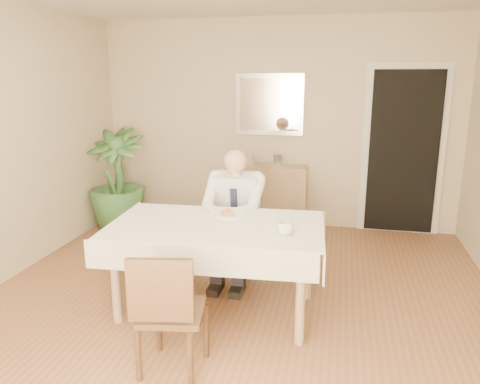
% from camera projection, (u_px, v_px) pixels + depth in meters
% --- Properties ---
extents(room, '(5.00, 5.02, 2.60)m').
position_uv_depth(room, '(230.00, 158.00, 3.54)').
color(room, brown).
rests_on(room, ground).
extents(doorway, '(0.96, 0.07, 2.10)m').
position_uv_depth(doorway, '(403.00, 153.00, 5.63)').
color(doorway, silver).
rests_on(doorway, ground).
extents(mirror, '(0.86, 0.04, 0.76)m').
position_uv_depth(mirror, '(269.00, 104.00, 5.84)').
color(mirror, silver).
rests_on(mirror, room).
extents(dining_table, '(1.77, 1.12, 0.75)m').
position_uv_depth(dining_table, '(216.00, 234.00, 3.77)').
color(dining_table, '#9F7F5A').
rests_on(dining_table, ground).
extents(chair_far, '(0.39, 0.40, 0.83)m').
position_uv_depth(chair_far, '(240.00, 225.00, 4.65)').
color(chair_far, '#3B2314').
rests_on(chair_far, ground).
extents(chair_near, '(0.47, 0.47, 0.86)m').
position_uv_depth(chair_near, '(168.00, 308.00, 2.96)').
color(chair_near, '#3B2314').
rests_on(chair_near, ground).
extents(seated_man, '(0.48, 0.72, 1.24)m').
position_uv_depth(seated_man, '(233.00, 211.00, 4.32)').
color(seated_man, white).
rests_on(seated_man, ground).
extents(plate, '(0.26, 0.26, 0.02)m').
position_uv_depth(plate, '(229.00, 215.00, 3.96)').
color(plate, white).
rests_on(plate, dining_table).
extents(food, '(0.14, 0.14, 0.06)m').
position_uv_depth(food, '(229.00, 212.00, 3.96)').
color(food, '#966138').
rests_on(food, dining_table).
extents(knife, '(0.01, 0.13, 0.01)m').
position_uv_depth(knife, '(232.00, 215.00, 3.89)').
color(knife, silver).
rests_on(knife, dining_table).
extents(fork, '(0.01, 0.13, 0.01)m').
position_uv_depth(fork, '(223.00, 215.00, 3.91)').
color(fork, silver).
rests_on(fork, dining_table).
extents(coffee_mug, '(0.13, 0.13, 0.10)m').
position_uv_depth(coffee_mug, '(285.00, 228.00, 3.49)').
color(coffee_mug, white).
rests_on(coffee_mug, dining_table).
extents(sideboard, '(1.02, 0.41, 0.80)m').
position_uv_depth(sideboard, '(266.00, 196.00, 5.98)').
color(sideboard, '#9F7F5A').
rests_on(sideboard, ground).
extents(photo_frame_left, '(0.10, 0.02, 0.14)m').
position_uv_depth(photo_frame_left, '(236.00, 158.00, 5.98)').
color(photo_frame_left, silver).
rests_on(photo_frame_left, sideboard).
extents(photo_frame_center, '(0.10, 0.02, 0.14)m').
position_uv_depth(photo_frame_center, '(250.00, 159.00, 5.92)').
color(photo_frame_center, silver).
rests_on(photo_frame_center, sideboard).
extents(photo_frame_right, '(0.10, 0.02, 0.14)m').
position_uv_depth(photo_frame_right, '(277.00, 160.00, 5.86)').
color(photo_frame_right, silver).
rests_on(photo_frame_right, sideboard).
extents(potted_palm, '(0.72, 0.72, 1.27)m').
position_uv_depth(potted_palm, '(117.00, 179.00, 5.87)').
color(potted_palm, '#305C2A').
rests_on(potted_palm, ground).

